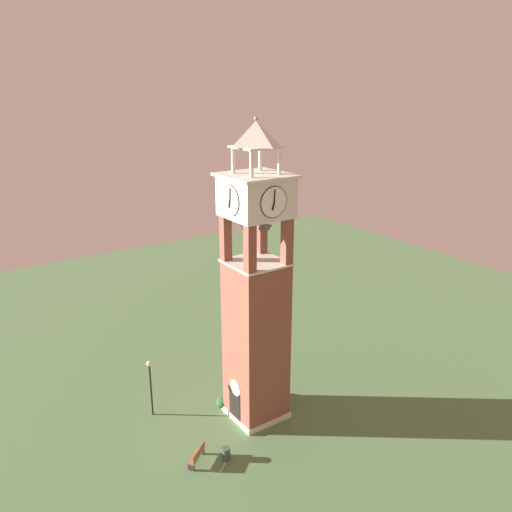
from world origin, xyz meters
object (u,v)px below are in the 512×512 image
at_px(park_bench, 197,455).
at_px(trash_bin, 226,454).
at_px(lamp_post, 150,378).
at_px(clock_tower, 256,304).

bearing_deg(park_bench, trash_bin, 64.33).
xyz_separation_m(park_bench, lamp_post, (-5.78, -0.29, 2.30)).
distance_m(lamp_post, trash_bin, 7.16).
bearing_deg(clock_tower, trash_bin, -55.96).
xyz_separation_m(clock_tower, park_bench, (1.97, -5.52, -7.56)).
bearing_deg(trash_bin, clock_tower, 124.04).
xyz_separation_m(clock_tower, trash_bin, (2.70, -4.00, -7.64)).
relative_size(clock_tower, park_bench, 12.61).
relative_size(clock_tower, trash_bin, 24.21).
bearing_deg(park_bench, lamp_post, -177.16).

